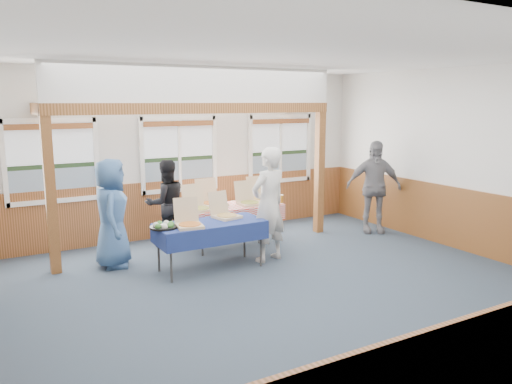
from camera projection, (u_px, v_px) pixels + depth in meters
floor at (272, 291)px, 6.95m from camera, size 8.00×8.00×0.00m
ceiling at (273, 54)px, 6.37m from camera, size 8.00×8.00×0.00m
wall_back at (178, 154)px, 9.66m from camera, size 8.00×0.00×8.00m
wall_right at (470, 161)px, 8.60m from camera, size 0.00×8.00×8.00m
wainscot_back at (180, 207)px, 9.82m from camera, size 7.98×0.05×1.10m
wainscot_front at (504, 370)px, 3.87m from camera, size 7.98×0.05×1.10m
wainscot_right at (465, 220)px, 8.77m from camera, size 0.05×6.98×1.10m
window_left at (52, 157)px, 8.49m from camera, size 1.56×0.10×1.46m
window_mid at (179, 150)px, 9.61m from camera, size 1.56×0.10×1.46m
window_right at (280, 145)px, 10.72m from camera, size 1.56×0.10×1.46m
post_left at (51, 196)px, 7.49m from camera, size 0.15×0.15×2.40m
post_right at (319, 173)px, 9.91m from camera, size 0.15×0.15×2.40m
cross_beam at (202, 108)px, 8.47m from camera, size 5.15×0.18×0.18m
table_left at (210, 226)px, 7.75m from camera, size 1.69×0.75×0.76m
table_right at (234, 208)px, 9.02m from camera, size 1.71×0.77×0.76m
pizza_box_a at (189, 223)px, 7.45m from camera, size 0.44×0.51×0.41m
pizza_box_b at (225, 214)px, 8.03m from camera, size 0.46×0.52×0.40m
pizza_box_c at (198, 207)px, 8.55m from camera, size 0.43×0.51×0.43m
pizza_box_d at (212, 201)px, 8.99m from camera, size 0.46×0.54×0.46m
pizza_box_e at (249, 201)px, 9.06m from camera, size 0.39×0.47×0.41m
pizza_box_f at (261, 197)px, 9.44m from camera, size 0.41×0.50×0.44m
veggie_tray at (164, 226)px, 7.37m from camera, size 0.41×0.41×0.09m
drink_glass at (281, 199)px, 9.20m from camera, size 0.07×0.07×0.15m
woman_white at (269, 205)px, 8.14m from camera, size 0.78×0.60×1.89m
woman_black at (166, 203)px, 8.99m from camera, size 0.77×0.60×1.58m
man_blue at (112, 213)px, 7.86m from camera, size 0.77×0.97×1.73m
person_grey at (374, 187)px, 9.95m from camera, size 1.17×0.93×1.85m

